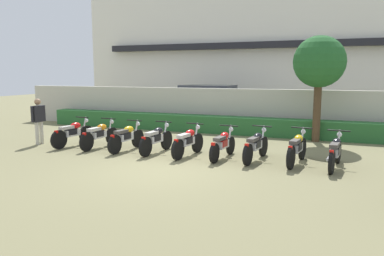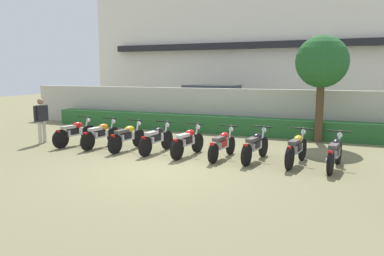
{
  "view_description": "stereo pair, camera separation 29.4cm",
  "coord_description": "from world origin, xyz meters",
  "views": [
    {
      "loc": [
        4.23,
        -8.5,
        2.52
      ],
      "look_at": [
        0.0,
        2.23,
        0.81
      ],
      "focal_mm": 34.91,
      "sensor_mm": 36.0,
      "label": 1
    },
    {
      "loc": [
        4.5,
        -8.38,
        2.52
      ],
      "look_at": [
        0.0,
        2.23,
        0.81
      ],
      "focal_mm": 34.91,
      "sensor_mm": 36.0,
      "label": 2
    }
  ],
  "objects": [
    {
      "name": "motorcycle_in_row_8",
      "position": [
        4.22,
        1.91,
        0.45
      ],
      "size": [
        0.6,
        1.94,
        0.97
      ],
      "rotation": [
        0.0,
        0.0,
        1.46
      ],
      "color": "black",
      "rests_on": "ground"
    },
    {
      "name": "motorcycle_in_row_0",
      "position": [
        -4.29,
        1.84,
        0.46
      ],
      "size": [
        0.6,
        1.88,
        0.98
      ],
      "rotation": [
        0.0,
        0.0,
        1.43
      ],
      "color": "black",
      "rests_on": "ground"
    },
    {
      "name": "ground",
      "position": [
        0.0,
        0.0,
        0.0
      ],
      "size": [
        60.0,
        60.0,
        0.0
      ],
      "primitive_type": "plane",
      "color": "olive"
    },
    {
      "name": "motorcycle_in_row_1",
      "position": [
        -3.25,
        1.94,
        0.45
      ],
      "size": [
        0.6,
        1.94,
        0.96
      ],
      "rotation": [
        0.0,
        0.0,
        1.51
      ],
      "color": "black",
      "rests_on": "ground"
    },
    {
      "name": "compound_wall",
      "position": [
        0.0,
        7.11,
        0.92
      ],
      "size": [
        21.74,
        0.3,
        1.85
      ],
      "primitive_type": "cube",
      "color": "#BCB7A8",
      "rests_on": "ground"
    },
    {
      "name": "motorcycle_in_row_2",
      "position": [
        -2.14,
        1.85,
        0.45
      ],
      "size": [
        0.6,
        1.85,
        0.96
      ],
      "rotation": [
        0.0,
        0.0,
        1.48
      ],
      "color": "black",
      "rests_on": "ground"
    },
    {
      "name": "building",
      "position": [
        0.0,
        15.95,
        3.85
      ],
      "size": [
        22.88,
        6.5,
        7.69
      ],
      "color": "silver",
      "rests_on": "ground"
    },
    {
      "name": "motorcycle_in_row_7",
      "position": [
        3.22,
        2.01,
        0.46
      ],
      "size": [
        0.6,
        1.95,
        0.98
      ],
      "rotation": [
        0.0,
        0.0,
        1.44
      ],
      "color": "black",
      "rests_on": "ground"
    },
    {
      "name": "motorcycle_in_row_4",
      "position": [
        0.02,
        1.84,
        0.45
      ],
      "size": [
        0.6,
        1.83,
        0.97
      ],
      "rotation": [
        0.0,
        0.0,
        1.44
      ],
      "color": "black",
      "rests_on": "ground"
    },
    {
      "name": "parked_car",
      "position": [
        -2.05,
        10.04,
        0.94
      ],
      "size": [
        4.58,
        2.25,
        1.89
      ],
      "rotation": [
        0.0,
        0.0,
        -0.05
      ],
      "color": "silver",
      "rests_on": "ground"
    },
    {
      "name": "motorcycle_in_row_6",
      "position": [
        2.07,
        2.0,
        0.45
      ],
      "size": [
        0.6,
        1.95,
        0.96
      ],
      "rotation": [
        0.0,
        0.0,
        1.44
      ],
      "color": "black",
      "rests_on": "ground"
    },
    {
      "name": "hedge_row",
      "position": [
        0.0,
        6.41,
        0.36
      ],
      "size": [
        17.39,
        0.7,
        0.72
      ],
      "primitive_type": "cube",
      "color": "#28602D",
      "rests_on": "ground"
    },
    {
      "name": "inspector_person",
      "position": [
        -5.64,
        1.7,
        0.96
      ],
      "size": [
        0.22,
        0.66,
        1.62
      ],
      "color": "beige",
      "rests_on": "ground"
    },
    {
      "name": "tree_near_inspector",
      "position": [
        3.5,
        5.85,
        2.87
      ],
      "size": [
        1.87,
        1.87,
        3.85
      ],
      "color": "#4C3823",
      "rests_on": "ground"
    },
    {
      "name": "motorcycle_in_row_5",
      "position": [
        1.1,
        1.92,
        0.44
      ],
      "size": [
        0.6,
        1.87,
        0.94
      ],
      "rotation": [
        0.0,
        0.0,
        1.49
      ],
      "color": "black",
      "rests_on": "ground"
    },
    {
      "name": "motorcycle_in_row_3",
      "position": [
        -1.08,
        1.89,
        0.45
      ],
      "size": [
        0.6,
        1.87,
        0.97
      ],
      "rotation": [
        0.0,
        0.0,
        1.48
      ],
      "color": "black",
      "rests_on": "ground"
    }
  ]
}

